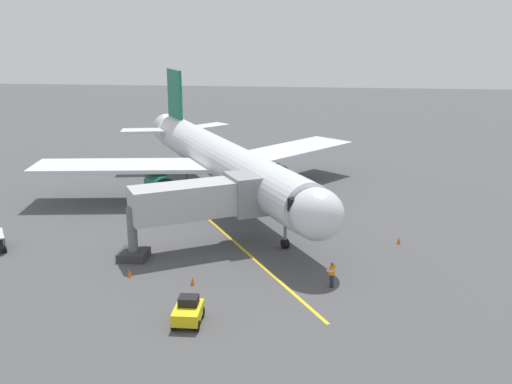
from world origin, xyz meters
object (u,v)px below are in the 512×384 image
safety_cone_wing_port (399,241)px  safety_cone_nose_left (129,273)px  tug_portside (188,311)px  ground_crew_wing_walker (242,174)px  ground_crew_marshaller (332,274)px  safety_cone_nose_right (193,281)px  jet_bridge (206,200)px  airplane (221,160)px

safety_cone_wing_port → safety_cone_nose_left: bearing=24.4°
tug_portside → safety_cone_wing_port: (-13.31, -14.20, -0.43)m
ground_crew_wing_walker → ground_crew_marshaller: bearing=110.2°
ground_crew_wing_walker → safety_cone_nose_left: 26.16m
safety_cone_wing_port → tug_portside: bearing=46.9°
ground_crew_marshaller → safety_cone_nose_left: 13.49m
ground_crew_marshaller → safety_cone_wing_port: ground_crew_marshaller is taller
ground_crew_marshaller → tug_portside: (8.11, 5.73, -0.18)m
safety_cone_nose_right → jet_bridge: bearing=-86.7°
safety_cone_nose_left → ground_crew_marshaller: bearing=-179.9°
jet_bridge → safety_cone_nose_left: size_ratio=19.60×
jet_bridge → safety_cone_wing_port: size_ratio=19.60×
safety_cone_nose_left → safety_cone_wing_port: bearing=-155.6°
ground_crew_wing_walker → airplane: bearing=82.5°
jet_bridge → ground_crew_wing_walker: bearing=-89.7°
tug_portside → safety_cone_nose_right: bearing=-80.0°
jet_bridge → safety_cone_wing_port: 15.18m
ground_crew_marshaller → jet_bridge: bearing=-32.8°
airplane → safety_cone_nose_right: airplane is taller
jet_bridge → safety_cone_nose_left: jet_bridge is taller
tug_portside → safety_cone_nose_left: 7.86m
ground_crew_wing_walker → safety_cone_wing_port: size_ratio=3.11×
jet_bridge → safety_cone_wing_port: bearing=-170.5°
tug_portside → safety_cone_nose_left: size_ratio=4.28×
airplane → safety_cone_wing_port: airplane is taller
safety_cone_nose_left → safety_cone_wing_port: size_ratio=1.00×
safety_cone_wing_port → safety_cone_nose_right: bearing=33.1°
safety_cone_nose_right → ground_crew_wing_walker: bearing=-88.9°
jet_bridge → safety_cone_nose_left: (4.11, 6.04, -3.49)m
ground_crew_marshaller → safety_cone_wing_port: bearing=-121.5°
airplane → ground_crew_marshaller: bearing=119.5°
jet_bridge → safety_cone_nose_right: size_ratio=19.60×
tug_portside → jet_bridge: bearing=-83.9°
safety_cone_nose_left → safety_cone_wing_port: 20.52m
ground_crew_wing_walker → tug_portside: size_ratio=0.73×
safety_cone_nose_left → tug_portside: bearing=133.2°
tug_portside → safety_cone_wing_port: bearing=-133.1°
ground_crew_marshaller → safety_cone_nose_right: bearing=4.9°
jet_bridge → ground_crew_marshaller: jet_bridge is taller
ground_crew_marshaller → safety_cone_nose_left: (13.48, 0.01, -0.61)m
jet_bridge → tug_portside: 12.22m
safety_cone_nose_left → safety_cone_wing_port: (-18.68, -8.49, 0.00)m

